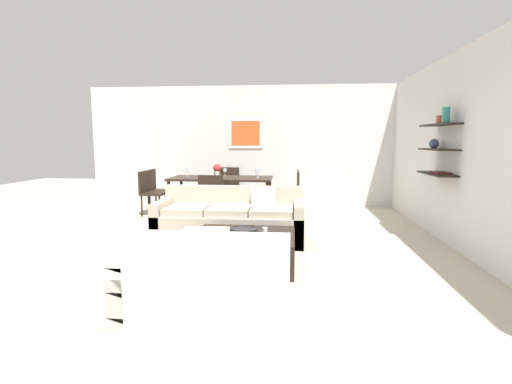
% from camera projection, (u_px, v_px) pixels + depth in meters
% --- Properties ---
extents(ground_plane, '(18.00, 18.00, 0.00)m').
position_uv_depth(ground_plane, '(236.00, 246.00, 5.36)').
color(ground_plane, '#BCB29E').
extents(back_wall_unit, '(8.40, 0.09, 2.70)m').
position_uv_depth(back_wall_unit, '(271.00, 146.00, 8.63)').
color(back_wall_unit, silver).
rests_on(back_wall_unit, ground).
extents(right_wall_shelf_unit, '(0.34, 8.20, 2.70)m').
position_uv_depth(right_wall_shelf_unit, '(449.00, 149.00, 5.48)').
color(right_wall_shelf_unit, silver).
rests_on(right_wall_shelf_unit, ground).
extents(sofa_beige, '(2.15, 0.90, 0.78)m').
position_uv_depth(sofa_beige, '(231.00, 221.00, 5.66)').
color(sofa_beige, '#B2A893').
rests_on(sofa_beige, ground).
extents(loveseat_white, '(1.42, 0.90, 0.78)m').
position_uv_depth(loveseat_white, '(207.00, 279.00, 3.28)').
color(loveseat_white, white).
rests_on(loveseat_white, ground).
extents(coffee_table, '(1.19, 1.00, 0.38)m').
position_uv_depth(coffee_table, '(244.00, 250.00, 4.53)').
color(coffee_table, black).
rests_on(coffee_table, ground).
extents(decorative_bowl, '(0.32, 0.32, 0.08)m').
position_uv_depth(decorative_bowl, '(244.00, 231.00, 4.47)').
color(decorative_bowl, black).
rests_on(decorative_bowl, coffee_table).
extents(candle_jar, '(0.06, 0.06, 0.08)m').
position_uv_depth(candle_jar, '(265.00, 231.00, 4.49)').
color(candle_jar, silver).
rests_on(candle_jar, coffee_table).
extents(apple_on_coffee_table, '(0.07, 0.07, 0.07)m').
position_uv_depth(apple_on_coffee_table, '(219.00, 230.00, 4.55)').
color(apple_on_coffee_table, '#669E2D').
rests_on(apple_on_coffee_table, coffee_table).
extents(dining_table, '(2.02, 0.95, 0.75)m').
position_uv_depth(dining_table, '(221.00, 180.00, 7.63)').
color(dining_table, black).
rests_on(dining_table, ground).
extents(dining_chair_left_far, '(0.44, 0.44, 0.88)m').
position_uv_depth(dining_chair_left_far, '(157.00, 187.00, 8.00)').
color(dining_chair_left_far, black).
rests_on(dining_chair_left_far, ground).
extents(dining_chair_left_near, '(0.44, 0.44, 0.88)m').
position_uv_depth(dining_chair_left_near, '(149.00, 190.00, 7.57)').
color(dining_chair_left_near, black).
rests_on(dining_chair_left_near, ground).
extents(dining_chair_right_near, '(0.44, 0.44, 0.88)m').
position_uv_depth(dining_chair_right_near, '(292.00, 192.00, 7.31)').
color(dining_chair_right_near, black).
rests_on(dining_chair_right_near, ground).
extents(dining_chair_right_far, '(0.44, 0.44, 0.88)m').
position_uv_depth(dining_chair_right_far, '(292.00, 189.00, 7.73)').
color(dining_chair_right_far, black).
rests_on(dining_chair_right_far, ground).
extents(dining_chair_head, '(0.44, 0.44, 0.88)m').
position_uv_depth(dining_chair_head, '(229.00, 184.00, 8.52)').
color(dining_chair_head, black).
rests_on(dining_chair_head, ground).
extents(dining_chair_foot, '(0.44, 0.44, 0.88)m').
position_uv_depth(dining_chair_foot, '(212.00, 196.00, 6.78)').
color(dining_chair_foot, black).
rests_on(dining_chair_foot, ground).
extents(wine_glass_head, '(0.07, 0.07, 0.15)m').
position_uv_depth(wine_glass_head, '(225.00, 170.00, 8.02)').
color(wine_glass_head, silver).
rests_on(wine_glass_head, dining_table).
extents(wine_glass_right_far, '(0.08, 0.08, 0.18)m').
position_uv_depth(wine_glass_right_far, '(258.00, 171.00, 7.65)').
color(wine_glass_right_far, silver).
rests_on(wine_glass_right_far, dining_table).
extents(wine_glass_left_far, '(0.07, 0.07, 0.17)m').
position_uv_depth(wine_glass_left_far, '(187.00, 171.00, 7.79)').
color(wine_glass_left_far, silver).
rests_on(wine_glass_left_far, dining_table).
extents(wine_glass_right_near, '(0.07, 0.07, 0.19)m').
position_uv_depth(wine_glass_right_near, '(257.00, 171.00, 7.41)').
color(wine_glass_right_near, silver).
rests_on(wine_glass_right_near, dining_table).
extents(wine_glass_foot, '(0.07, 0.07, 0.15)m').
position_uv_depth(wine_glass_foot, '(217.00, 174.00, 7.19)').
color(wine_glass_foot, silver).
rests_on(wine_glass_foot, dining_table).
extents(centerpiece_vase, '(0.16, 0.16, 0.26)m').
position_uv_depth(centerpiece_vase, '(217.00, 170.00, 7.64)').
color(centerpiece_vase, olive).
rests_on(centerpiece_vase, dining_table).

